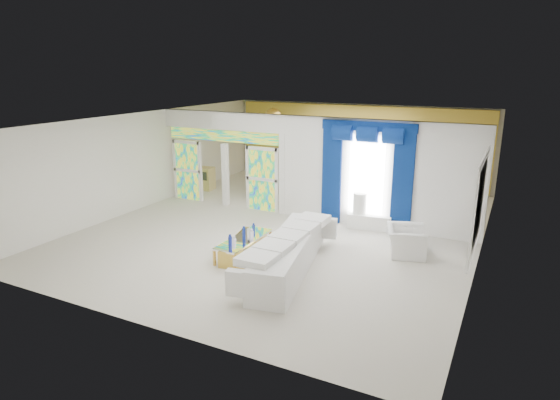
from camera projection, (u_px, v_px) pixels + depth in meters
The scene contains 22 objects.
floor at pixel (290, 226), 13.48m from camera, with size 12.00×12.00×0.00m, color #B7AF9E.
dividing_wall at pixel (376, 175), 13.00m from camera, with size 5.70×0.18×3.00m, color white.
dividing_header at pixel (222, 121), 14.83m from camera, with size 4.30×0.18×0.55m, color white.
stained_panel_left at pixel (188, 170), 15.92m from camera, with size 0.95×0.04×2.00m, color #994C3F.
stained_panel_right at pixel (262, 179), 14.69m from camera, with size 0.95×0.04×2.00m, color #994C3F.
stained_transom at pixel (222, 136), 14.96m from camera, with size 4.00×0.05×0.35m, color #994C3F.
window_pane at pixel (366, 176), 13.04m from camera, with size 1.00×0.02×2.30m, color white.
blue_drape_left at pixel (332, 175), 13.46m from camera, with size 0.55×0.10×2.80m, color #031142.
blue_drape_right at pixel (403, 182), 12.59m from camera, with size 0.55×0.10×2.80m, color #031142.
blue_pelmet at pixel (369, 126), 12.64m from camera, with size 2.60×0.12×0.25m, color #031142.
wall_mirror at pixel (480, 204), 10.06m from camera, with size 0.04×2.70×1.90m, color white.
gold_curtains at pixel (357, 144), 18.14m from camera, with size 9.70×0.12×2.90m, color gold.
white_sofa at pixel (289, 255), 10.46m from camera, with size 0.82×3.82×0.73m, color silver.
coffee_table at pixel (244, 247), 11.34m from camera, with size 0.60×1.79×0.40m, color gold.
console_table at pixel (369, 222), 13.21m from camera, with size 1.19×0.38×0.40m, color white.
table_lamp at pixel (360, 203), 13.20m from camera, with size 0.36×0.36×0.58m, color silver.
armchair at pixel (406, 241), 11.37m from camera, with size 1.02×0.89×0.67m, color silver.
grand_piano at pixel (284, 176), 17.54m from camera, with size 1.38×1.81×0.92m, color black.
piano_bench at pixel (263, 194), 16.25m from camera, with size 0.86×0.33×0.29m, color black.
tv_console at pixel (205, 178), 17.35m from camera, with size 0.57×0.51×0.82m, color tan.
chandelier at pixel (273, 117), 16.68m from camera, with size 0.60×0.60×0.60m, color gold.
decanters at pixel (242, 236), 11.20m from camera, with size 0.24×1.26×0.28m.
Camera 1 is at (5.51, -11.53, 4.36)m, focal length 30.52 mm.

